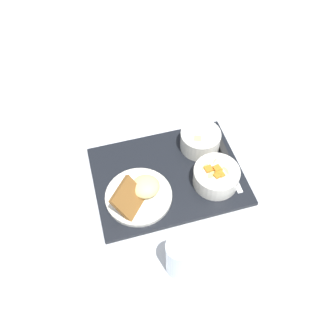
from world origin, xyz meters
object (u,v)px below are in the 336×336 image
(bowl_salad, at_px, (216,176))
(plate_main, at_px, (140,194))
(knife, at_px, (225,155))
(bowl_soup, at_px, (200,139))
(spoon, at_px, (218,159))
(glass_water, at_px, (179,258))

(bowl_salad, distance_m, plate_main, 0.21)
(bowl_salad, height_order, knife, bowl_salad)
(plate_main, bearing_deg, bowl_soup, -152.60)
(bowl_salad, height_order, plate_main, plate_main)
(plate_main, xyz_separation_m, knife, (-0.26, -0.05, -0.01))
(bowl_salad, distance_m, knife, 0.10)
(knife, xyz_separation_m, spoon, (0.02, 0.01, -0.00))
(bowl_salad, height_order, glass_water, glass_water)
(bowl_soup, bearing_deg, glass_water, 60.55)
(bowl_soup, xyz_separation_m, plate_main, (0.21, 0.11, -0.02))
(bowl_soup, relative_size, plate_main, 0.65)
(bowl_soup, bearing_deg, knife, 133.96)
(bowl_soup, bearing_deg, plate_main, 27.40)
(bowl_salad, xyz_separation_m, glass_water, (0.17, 0.19, 0.01))
(knife, bearing_deg, bowl_soup, -131.21)
(bowl_salad, distance_m, bowl_soup, 0.13)
(bowl_soup, distance_m, knife, 0.08)
(bowl_salad, distance_m, spoon, 0.08)
(bowl_soup, relative_size, glass_water, 0.97)
(bowl_soup, height_order, spoon, bowl_soup)
(spoon, bearing_deg, plate_main, -73.54)
(glass_water, bearing_deg, bowl_soup, -119.45)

